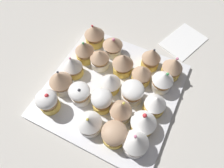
% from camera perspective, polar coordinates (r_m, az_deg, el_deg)
% --- Properties ---
extents(ground_plane, '(1.80, 1.80, 0.03)m').
position_cam_1_polar(ground_plane, '(0.61, 0.00, -2.69)').
color(ground_plane, beige).
extents(baking_tray, '(0.37, 0.37, 0.01)m').
position_cam_1_polar(baking_tray, '(0.59, 0.00, -1.75)').
color(baking_tray, silver).
rests_on(baking_tray, ground_plane).
extents(cupcake_0, '(0.06, 0.06, 0.08)m').
position_cam_1_polar(cupcake_0, '(0.49, 6.68, -16.10)').
color(cupcake_0, white).
rests_on(cupcake_0, baking_tray).
extents(cupcake_1, '(0.07, 0.07, 0.08)m').
position_cam_1_polar(cupcake_1, '(0.51, 8.93, -10.62)').
color(cupcake_1, '#EFC651').
rests_on(cupcake_1, baking_tray).
extents(cupcake_2, '(0.06, 0.06, 0.07)m').
position_cam_1_polar(cupcake_2, '(0.54, 12.04, -5.54)').
color(cupcake_2, '#EFC651').
rests_on(cupcake_2, baking_tray).
extents(cupcake_3, '(0.06, 0.06, 0.07)m').
position_cam_1_polar(cupcake_3, '(0.58, 14.09, 0.91)').
color(cupcake_3, white).
rests_on(cupcake_3, baking_tray).
extents(cupcake_4, '(0.06, 0.06, 0.08)m').
position_cam_1_polar(cupcake_4, '(0.60, 16.71, 4.52)').
color(cupcake_4, '#EFC651').
rests_on(cupcake_4, baking_tray).
extents(cupcake_5, '(0.06, 0.06, 0.06)m').
position_cam_1_polar(cupcake_5, '(0.50, 0.62, -14.00)').
color(cupcake_5, '#EFC651').
rests_on(cupcake_5, baking_tray).
extents(cupcake_6, '(0.06, 0.06, 0.08)m').
position_cam_1_polar(cupcake_6, '(0.52, 2.48, -7.45)').
color(cupcake_6, white).
rests_on(cupcake_6, baking_tray).
extents(cupcake_7, '(0.06, 0.06, 0.06)m').
position_cam_1_polar(cupcake_7, '(0.55, 5.87, -2.08)').
color(cupcake_7, white).
rests_on(cupcake_7, baking_tray).
extents(cupcake_8, '(0.06, 0.06, 0.07)m').
position_cam_1_polar(cupcake_8, '(0.58, 8.40, 2.75)').
color(cupcake_8, '#EFC651').
rests_on(cupcake_8, baking_tray).
extents(cupcake_9, '(0.06, 0.06, 0.08)m').
position_cam_1_polar(cupcake_9, '(0.61, 11.04, 7.29)').
color(cupcake_9, '#EFC651').
rests_on(cupcake_9, baking_tray).
extents(cupcake_10, '(0.06, 0.06, 0.07)m').
position_cam_1_polar(cupcake_10, '(0.51, -6.41, -10.74)').
color(cupcake_10, white).
rests_on(cupcake_10, baking_tray).
extents(cupcake_11, '(0.06, 0.06, 0.07)m').
position_cam_1_polar(cupcake_11, '(0.53, -2.64, -4.79)').
color(cupcake_11, '#EFC651').
rests_on(cupcake_11, baking_tray).
extents(cupcake_12, '(0.06, 0.06, 0.07)m').
position_cam_1_polar(cupcake_12, '(0.56, -0.36, 0.67)').
color(cupcake_12, '#EFC651').
rests_on(cupcake_12, baking_tray).
extents(cupcake_13, '(0.06, 0.06, 0.08)m').
position_cam_1_polar(cupcake_13, '(0.59, 2.94, 5.94)').
color(cupcake_13, '#EFC651').
rests_on(cupcake_13, baking_tray).
extents(cupcake_14, '(0.06, 0.06, 0.06)m').
position_cam_1_polar(cupcake_14, '(0.55, -9.09, -2.68)').
color(cupcake_14, white).
rests_on(cupcake_14, baking_tray).
extents(cupcake_15, '(0.06, 0.06, 0.07)m').
position_cam_1_polar(cupcake_15, '(0.60, -3.53, 7.15)').
color(cupcake_15, white).
rests_on(cupcake_15, baking_tray).
extents(cupcake_16, '(0.06, 0.06, 0.07)m').
position_cam_1_polar(cupcake_16, '(0.63, 0.20, 10.82)').
color(cupcake_16, white).
rests_on(cupcake_16, baking_tray).
extents(cupcake_17, '(0.06, 0.06, 0.07)m').
position_cam_1_polar(cupcake_17, '(0.56, -17.75, -4.66)').
color(cupcake_17, '#EFC651').
rests_on(cupcake_17, baking_tray).
extents(cupcake_18, '(0.06, 0.06, 0.08)m').
position_cam_1_polar(cupcake_18, '(0.57, -14.33, 0.77)').
color(cupcake_18, white).
rests_on(cupcake_18, baking_tray).
extents(cupcake_19, '(0.05, 0.05, 0.07)m').
position_cam_1_polar(cupcake_19, '(0.60, -10.89, 5.13)').
color(cupcake_19, '#EFC651').
rests_on(cupcake_19, baking_tray).
extents(cupcake_20, '(0.06, 0.06, 0.08)m').
position_cam_1_polar(cupcake_20, '(0.62, -7.75, 9.32)').
color(cupcake_20, '#EFC651').
rests_on(cupcake_20, baking_tray).
extents(cupcake_21, '(0.06, 0.06, 0.08)m').
position_cam_1_polar(cupcake_21, '(0.66, -5.00, 13.75)').
color(cupcake_21, '#EFC651').
rests_on(cupcake_21, baking_tray).
extents(napkin, '(0.17, 0.15, 0.01)m').
position_cam_1_polar(napkin, '(0.75, 19.62, 11.35)').
color(napkin, white).
rests_on(napkin, ground_plane).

